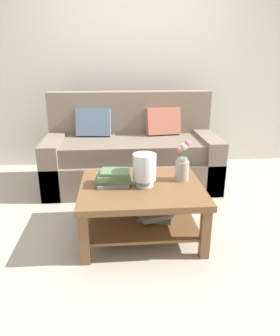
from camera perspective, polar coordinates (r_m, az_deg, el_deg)
ground_plane at (r=3.06m, az=1.54°, el=-8.38°), size 10.00×10.00×0.00m
back_wall at (r=4.35m, az=-0.75°, el=18.50°), size 6.40×0.12×2.70m
couch at (r=3.67m, az=-1.56°, el=2.62°), size 1.95×0.90×1.06m
coffee_table at (r=2.59m, az=0.41°, el=-5.88°), size 1.00×0.84×0.45m
book_stack_main at (r=2.54m, az=-4.94°, el=-1.85°), size 0.29×0.21×0.12m
glass_hurricane_vase at (r=2.48m, az=0.83°, el=0.02°), size 0.19×0.19×0.27m
flower_pitcher at (r=2.63m, az=7.78°, el=0.45°), size 0.12×0.12×0.35m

